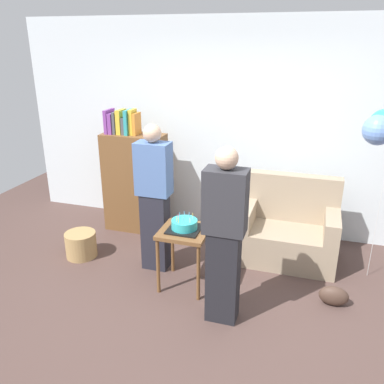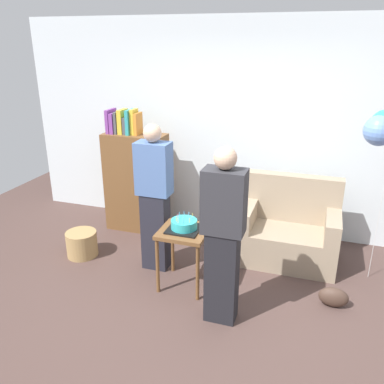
{
  "view_description": "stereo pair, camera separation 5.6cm",
  "coord_description": "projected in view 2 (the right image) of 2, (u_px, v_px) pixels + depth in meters",
  "views": [
    {
      "loc": [
        0.93,
        -2.97,
        2.42
      ],
      "look_at": [
        -0.23,
        0.7,
        0.95
      ],
      "focal_mm": 37.63,
      "sensor_mm": 36.0,
      "label": 1
    },
    {
      "loc": [
        0.99,
        -2.96,
        2.42
      ],
      "look_at": [
        -0.23,
        0.7,
        0.95
      ],
      "focal_mm": 37.63,
      "sensor_mm": 36.0,
      "label": 2
    }
  ],
  "objects": [
    {
      "name": "birthday_cake",
      "position": [
        184.0,
        225.0,
        4.0
      ],
      "size": [
        0.32,
        0.32,
        0.17
      ],
      "color": "black",
      "rests_on": "side_table"
    },
    {
      "name": "handbag",
      "position": [
        333.0,
        297.0,
        3.86
      ],
      "size": [
        0.28,
        0.14,
        0.2
      ],
      "primitive_type": "ellipsoid",
      "color": "#473328",
      "rests_on": "ground_plane"
    },
    {
      "name": "person_holding_cake",
      "position": [
        223.0,
        237.0,
        3.44
      ],
      "size": [
        0.36,
        0.22,
        1.63
      ],
      "rotation": [
        0.0,
        0.0,
        2.69
      ],
      "color": "black",
      "rests_on": "ground_plane"
    },
    {
      "name": "wall_back",
      "position": [
        242.0,
        129.0,
        5.11
      ],
      "size": [
        6.0,
        0.1,
        2.7
      ],
      "primitive_type": "cube",
      "color": "silver",
      "rests_on": "ground_plane"
    },
    {
      "name": "bookshelf",
      "position": [
        136.0,
        180.0,
        5.28
      ],
      "size": [
        0.8,
        0.36,
        1.61
      ],
      "color": "brown",
      "rests_on": "ground_plane"
    },
    {
      "name": "couch",
      "position": [
        288.0,
        231.0,
        4.64
      ],
      "size": [
        1.1,
        0.7,
        0.96
      ],
      "color": "gray",
      "rests_on": "ground_plane"
    },
    {
      "name": "ground_plane",
      "position": [
        191.0,
        314.0,
        3.77
      ],
      "size": [
        8.0,
        8.0,
        0.0
      ],
      "primitive_type": "plane",
      "color": "#4C3833"
    },
    {
      "name": "person_blowing_candles",
      "position": [
        155.0,
        198.0,
        4.29
      ],
      "size": [
        0.36,
        0.22,
        1.63
      ],
      "rotation": [
        0.0,
        0.0,
        0.1
      ],
      "color": "#23232D",
      "rests_on": "ground_plane"
    },
    {
      "name": "wicker_basket",
      "position": [
        82.0,
        244.0,
        4.76
      ],
      "size": [
        0.36,
        0.36,
        0.3
      ],
      "primitive_type": "cylinder",
      "color": "#A88451",
      "rests_on": "ground_plane"
    },
    {
      "name": "side_table",
      "position": [
        184.0,
        239.0,
        4.05
      ],
      "size": [
        0.48,
        0.48,
        0.64
      ],
      "color": "brown",
      "rests_on": "ground_plane"
    }
  ]
}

